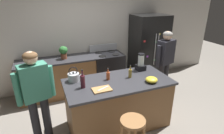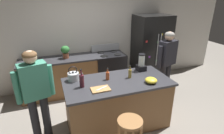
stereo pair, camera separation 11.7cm
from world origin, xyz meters
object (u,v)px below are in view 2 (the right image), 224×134
bar_stool (130,130)px  cutting_board (101,89)px  stove_range (109,70)px  blender_appliance (141,64)px  kitchen_island (117,103)px  potted_plant (65,51)px  tea_kettle (73,76)px  person_by_island_left (35,89)px  bottle_wine (82,81)px  mixing_bowl (151,80)px  bottle_cooking_sauce (108,76)px  bottle_vinegar (130,73)px  refrigerator (151,50)px  chef_knife (102,88)px  person_by_sink_right (167,59)px

bar_stool → cutting_board: cutting_board is taller
stove_range → blender_appliance: bearing=-78.2°
kitchen_island → potted_plant: size_ratio=6.23×
kitchen_island → tea_kettle: size_ratio=6.79×
tea_kettle → person_by_island_left: bearing=-163.1°
blender_appliance → bottle_wine: bearing=-166.5°
mixing_bowl → bottle_cooking_sauce: bearing=150.8°
kitchen_island → mixing_bowl: 0.76m
kitchen_island → bottle_vinegar: bearing=12.0°
refrigerator → bottle_vinegar: (-1.30, -1.45, 0.09)m
stove_range → bottle_cooking_sauce: bearing=-109.6°
refrigerator → cutting_board: refrigerator is taller
blender_appliance → bottle_wine: (-1.24, -0.30, -0.03)m
person_by_island_left → bottle_wine: 0.72m
bottle_vinegar → person_by_island_left: bearing=178.5°
bottle_cooking_sauce → chef_knife: bottle_cooking_sauce is taller
kitchen_island → potted_plant: bearing=114.8°
bottle_wine → bottle_vinegar: 0.89m
refrigerator → bar_stool: size_ratio=2.58×
bar_stool → tea_kettle: (-0.59, 1.10, 0.45)m
person_by_island_left → bar_stool: size_ratio=2.23×
potted_plant → person_by_sink_right: bearing=-24.7°
person_by_sink_right → bottle_cooking_sauce: size_ratio=7.37×
bottle_vinegar → bottle_cooking_sauce: bearing=171.6°
person_by_island_left → chef_knife: person_by_island_left is taller
tea_kettle → bar_stool: bearing=-61.5°
mixing_bowl → cutting_board: bearing=176.5°
refrigerator → bottle_cooking_sauce: size_ratio=8.51×
bottle_vinegar → chef_knife: size_ratio=1.07×
bottle_wine → mixing_bowl: (1.14, -0.25, -0.07)m
bottle_cooking_sauce → person_by_sink_right: bearing=16.3°
kitchen_island → bottle_wine: size_ratio=5.92×
stove_range → potted_plant: bearing=178.6°
blender_appliance → chef_knife: (-0.96, -0.49, -0.12)m
person_by_sink_right → blender_appliance: size_ratio=4.66×
blender_appliance → bar_stool: bearing=-123.8°
person_by_island_left → cutting_board: bearing=-17.1°
person_by_island_left → blender_appliance: bearing=5.7°
stove_range → bottle_vinegar: bearing=-93.8°
refrigerator → bottle_wine: 2.66m
kitchen_island → tea_kettle: bearing=158.5°
mixing_bowl → chef_knife: 0.87m
cutting_board → chef_knife: (0.02, 0.00, 0.01)m
bottle_vinegar → stove_range: bearing=86.2°
refrigerator → bottle_vinegar: bearing=-132.0°
refrigerator → stove_range: bearing=178.8°
bar_stool → potted_plant: size_ratio=2.38×
bottle_wine → cutting_board: bottle_wine is taller
kitchen_island → mixing_bowl: bearing=-26.4°
mixing_bowl → bottle_wine: bearing=167.8°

